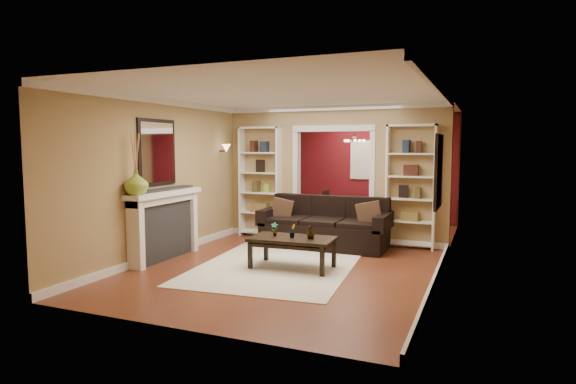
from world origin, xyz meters
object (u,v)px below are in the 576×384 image
at_px(coffee_table, 292,253).
at_px(dining_table, 353,214).
at_px(bookshelf_left, 260,182).
at_px(bookshelf_right, 411,187).
at_px(fireplace, 166,225).
at_px(sofa, 324,222).

bearing_deg(coffee_table, dining_table, 88.40).
bearing_deg(dining_table, coffee_table, -178.68).
distance_m(bookshelf_left, bookshelf_right, 3.10).
distance_m(fireplace, dining_table, 4.80).
relative_size(bookshelf_right, fireplace, 1.35).
bearing_deg(fireplace, bookshelf_left, 77.95).
distance_m(sofa, fireplace, 2.90).
relative_size(bookshelf_right, dining_table, 1.26).
relative_size(coffee_table, fireplace, 0.76).
relative_size(coffee_table, bookshelf_left, 0.56).
bearing_deg(dining_table, sofa, -178.50).
bearing_deg(fireplace, dining_table, 64.15).
xyz_separation_m(coffee_table, dining_table, (-0.09, 4.05, 0.08)).
height_order(bookshelf_left, bookshelf_right, same).
xyz_separation_m(bookshelf_left, dining_table, (1.55, 1.78, -0.83)).
xyz_separation_m(sofa, fireplace, (-2.15, -1.95, 0.11)).
height_order(fireplace, dining_table, fireplace).
distance_m(bookshelf_right, fireplace, 4.47).
xyz_separation_m(sofa, bookshelf_left, (-1.61, 0.58, 0.68)).
distance_m(bookshelf_left, fireplace, 2.65).
distance_m(coffee_table, bookshelf_left, 2.94).
bearing_deg(bookshelf_right, sofa, -158.73).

